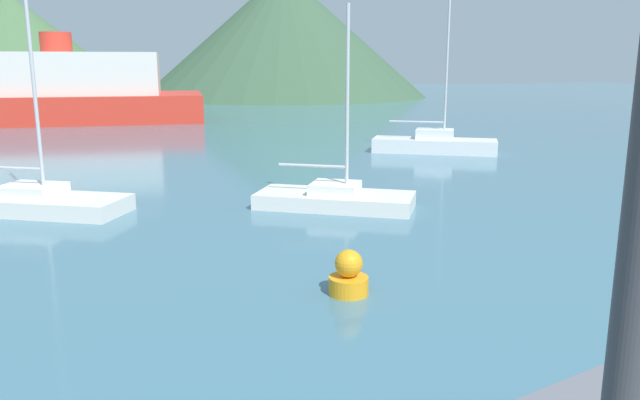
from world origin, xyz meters
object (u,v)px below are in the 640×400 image
(buoy_marker, at_px, (349,276))
(sailboat_middle, at_px, (33,199))
(ferry_distant, at_px, (60,91))
(sailboat_outer, at_px, (434,143))
(sailboat_inner, at_px, (335,197))

(buoy_marker, bearing_deg, sailboat_middle, 121.01)
(ferry_distant, height_order, buoy_marker, ferry_distant)
(sailboat_outer, relative_size, buoy_marker, 8.82)
(sailboat_middle, relative_size, ferry_distant, 0.44)
(sailboat_middle, distance_m, sailboat_outer, 20.79)
(ferry_distant, bearing_deg, sailboat_middle, -82.45)
(sailboat_middle, height_order, buoy_marker, sailboat_middle)
(sailboat_inner, relative_size, sailboat_middle, 0.63)
(sailboat_outer, bearing_deg, sailboat_inner, -100.24)
(sailboat_inner, xyz_separation_m, sailboat_outer, (10.27, 9.93, 0.15))
(sailboat_outer, xyz_separation_m, buoy_marker, (-13.25, -17.41, -0.10))
(sailboat_middle, distance_m, buoy_marker, 12.46)
(ferry_distant, distance_m, buoy_marker, 45.26)
(sailboat_inner, bearing_deg, sailboat_outer, 80.40)
(ferry_distant, xyz_separation_m, buoy_marker, (5.25, -44.91, -2.07))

